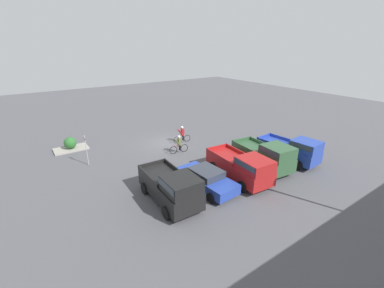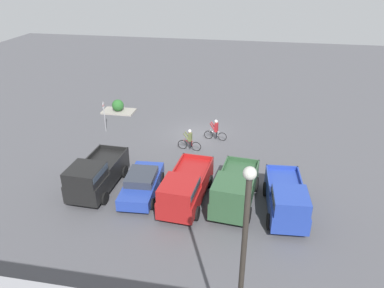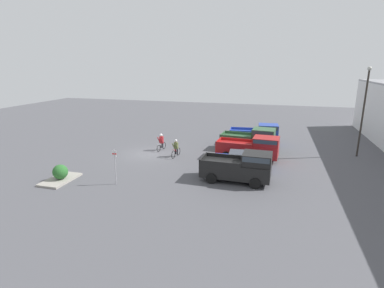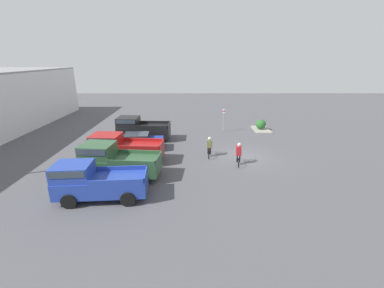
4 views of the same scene
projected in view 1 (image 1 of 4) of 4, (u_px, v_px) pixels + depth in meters
ground_plane at (166, 143)px, 25.63m from camera, size 80.00×80.00×0.00m
pickup_truck_0 at (293, 149)px, 21.14m from camera, size 2.43×5.15×2.17m
pickup_truck_1 at (266, 155)px, 19.85m from camera, size 2.65×5.34×2.31m
pickup_truck_2 at (242, 166)px, 18.25m from camera, size 2.53×5.56×2.15m
sedan_0 at (206, 179)px, 17.38m from camera, size 2.25×4.72×1.42m
pickup_truck_3 at (172, 187)px, 15.55m from camera, size 2.40×5.08×2.26m
cyclist_0 at (179, 144)px, 23.06m from camera, size 1.81×0.51×1.68m
cyclist_1 at (182, 134)px, 25.55m from camera, size 1.82×0.51×1.72m
fire_lane_sign at (86, 147)px, 20.41m from camera, size 0.06×0.30×2.60m
curb_island at (71, 149)px, 24.00m from camera, size 2.96×1.72×0.15m
shrub at (70, 143)px, 23.71m from camera, size 1.09×1.09×1.09m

